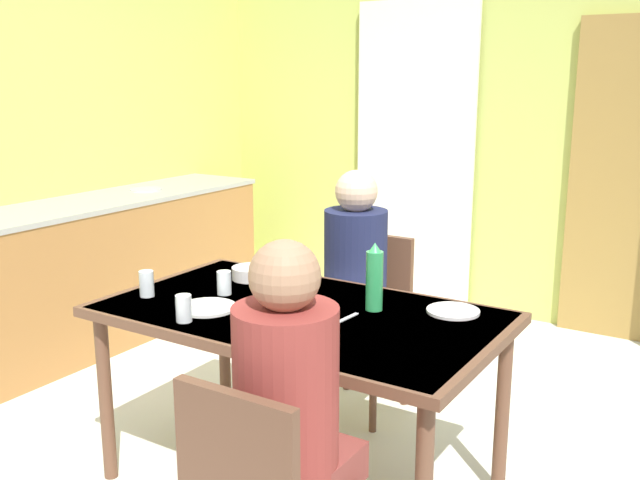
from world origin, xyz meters
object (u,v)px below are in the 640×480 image
at_px(kitchen_counter, 111,266).
at_px(serving_bowl_center, 251,273).
at_px(person_far_diner, 354,262).
at_px(dining_table, 300,327).
at_px(water_bottle_green_near, 374,279).
at_px(person_near_diner, 289,390).
at_px(chair_far_diner, 367,311).

bearing_deg(kitchen_counter, serving_bowl_center, -20.32).
xyz_separation_m(kitchen_counter, person_far_diner, (1.88, -0.17, 0.33)).
bearing_deg(person_far_diner, dining_table, 101.29).
height_order(person_far_diner, water_bottle_green_near, person_far_diner).
bearing_deg(person_near_diner, serving_bowl_center, 132.60).
height_order(kitchen_counter, dining_table, kitchen_counter).
height_order(water_bottle_green_near, serving_bowl_center, water_bottle_green_near).
relative_size(person_far_diner, water_bottle_green_near, 2.87).
distance_m(dining_table, chair_far_diner, 0.83).
bearing_deg(chair_far_diner, dining_table, 99.41).
bearing_deg(person_near_diner, kitchen_counter, 148.30).
relative_size(kitchen_counter, person_far_diner, 2.93).
height_order(person_near_diner, person_far_diner, same).
bearing_deg(person_near_diner, dining_table, 121.64).
relative_size(dining_table, person_near_diner, 2.02).
bearing_deg(kitchen_counter, dining_table, -22.45).
bearing_deg(serving_bowl_center, person_far_diner, 55.13).
distance_m(kitchen_counter, person_near_diner, 2.86).
relative_size(kitchen_counter, water_bottle_green_near, 8.42).
xyz_separation_m(person_near_diner, serving_bowl_center, (-0.83, 0.91, 0.00)).
distance_m(water_bottle_green_near, serving_bowl_center, 0.68).
height_order(dining_table, water_bottle_green_near, water_bottle_green_near).
bearing_deg(serving_bowl_center, chair_far_diner, 62.25).
relative_size(chair_far_diner, water_bottle_green_near, 3.24).
height_order(chair_far_diner, person_far_diner, person_far_diner).
xyz_separation_m(dining_table, serving_bowl_center, (-0.43, 0.24, 0.10)).
bearing_deg(dining_table, kitchen_counter, 157.55).
xyz_separation_m(kitchen_counter, dining_table, (2.01, -0.83, 0.24)).
distance_m(kitchen_counter, chair_far_diner, 1.88).
height_order(kitchen_counter, serving_bowl_center, kitchen_counter).
distance_m(kitchen_counter, person_far_diner, 1.91).
xyz_separation_m(person_far_diner, water_bottle_green_near, (0.38, -0.51, 0.10)).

